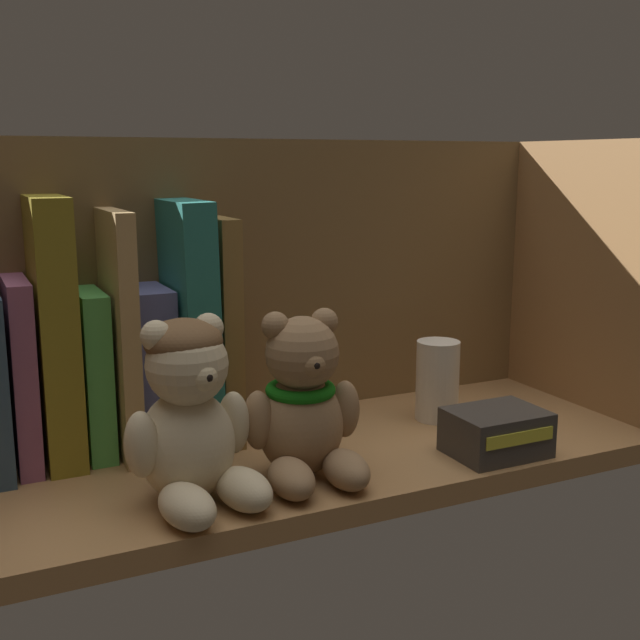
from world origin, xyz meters
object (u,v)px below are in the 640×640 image
object	(u,v)px
book_6	(116,331)
teddy_bear_smaller	(304,408)
book_7	(149,366)
book_9	(214,327)
book_3	(20,371)
book_8	(186,321)
teddy_bear_larger	(190,417)
pillar_candle	(437,380)
small_product_box	(496,432)
book_5	(92,372)
book_4	(53,330)

from	to	relation	value
book_6	teddy_bear_smaller	xyz separation A→B (cm)	(12.59, -14.12, -5.03)
book_7	book_9	xyz separation A→B (cm)	(6.52, 0.00, 3.17)
book_3	book_8	distance (cm)	15.43
book_3	teddy_bear_larger	bearing A→B (deg)	-53.53
book_3	book_8	xyz separation A→B (cm)	(15.10, 0.00, 3.18)
book_9	teddy_bear_smaller	xyz separation A→B (cm)	(3.12, -14.12, -4.57)
pillar_candle	book_7	bearing A→B (deg)	168.07
book_3	book_6	size ratio (longest dim) A/B	0.75
teddy_bear_larger	teddy_bear_smaller	distance (cm)	10.13
book_9	teddy_bear_smaller	bearing A→B (deg)	-77.55
teddy_bear_larger	small_product_box	xyz separation A→B (cm)	(28.26, -1.95, -4.99)
book_5	book_6	bearing A→B (deg)	0.00
book_6	teddy_bear_larger	world-z (taller)	book_6
book_5	book_9	xyz separation A→B (cm)	(11.85, 0.00, 3.13)
teddy_bear_larger	teddy_bear_smaller	size ratio (longest dim) A/B	1.03
book_7	teddy_bear_larger	size ratio (longest dim) A/B	1.01
book_3	book_9	xyz separation A→B (cm)	(17.97, 0.00, 2.37)
book_5	pillar_candle	bearing A→B (deg)	-10.10
book_5	book_6	size ratio (longest dim) A/B	0.68
book_3	book_4	xyz separation A→B (cm)	(2.96, 0.00, 3.48)
teddy_bear_larger	pillar_candle	bearing A→B (deg)	17.03
book_8	book_9	xyz separation A→B (cm)	(2.86, 0.00, -0.80)
book_8	book_4	bearing A→B (deg)	180.00
book_9	book_7	bearing A→B (deg)	180.00
small_product_box	book_4	bearing A→B (deg)	155.09
teddy_bear_larger	pillar_candle	xyz separation A→B (cm)	(29.00, 8.88, -2.90)
pillar_candle	small_product_box	bearing A→B (deg)	-93.90
book_7	small_product_box	distance (cm)	33.01
book_7	teddy_bear_smaller	xyz separation A→B (cm)	(9.64, -14.12, -1.39)
book_7	pillar_candle	distance (cm)	29.41
book_7	teddy_bear_larger	world-z (taller)	book_7
book_6	small_product_box	distance (cm)	36.28
book_7	teddy_bear_smaller	distance (cm)	17.16
book_3	pillar_candle	world-z (taller)	book_3
book_8	small_product_box	xyz separation A→B (cm)	(24.19, -16.87, -9.46)
book_3	small_product_box	distance (cm)	43.22
teddy_bear_smaller	pillar_candle	distance (cm)	20.69
teddy_bear_smaller	small_product_box	distance (cm)	18.86
teddy_bear_larger	book_8	bearing A→B (deg)	74.72
book_9	teddy_bear_larger	size ratio (longest dim) A/B	1.44
book_6	teddy_bear_smaller	world-z (taller)	book_6
book_9	book_8	bearing A→B (deg)	180.00
book_8	pillar_candle	xyz separation A→B (cm)	(24.93, -6.04, -7.37)
book_8	book_3	bearing A→B (deg)	180.00
teddy_bear_larger	pillar_candle	distance (cm)	30.47
book_3	small_product_box	size ratio (longest dim) A/B	1.95
book_4	book_9	world-z (taller)	book_4
book_5	small_product_box	xyz separation A→B (cm)	(33.18, -16.87, -5.52)
book_8	small_product_box	size ratio (longest dim) A/B	2.70
pillar_candle	small_product_box	xyz separation A→B (cm)	(-0.74, -10.83, -2.09)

